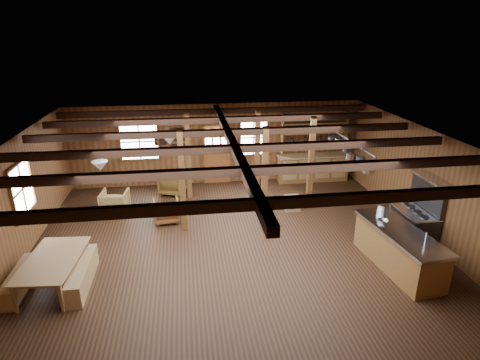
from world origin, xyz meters
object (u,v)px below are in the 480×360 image
object	(u,v)px
kitchen_island	(399,249)
armchair_a	(166,211)
armchair_c	(115,202)
armchair_b	(173,183)
commercial_range	(414,218)
dining_table	(56,273)

from	to	relation	value
kitchen_island	armchair_a	xyz separation A→B (m)	(-5.30, 3.13, -0.15)
armchair_c	armchair_b	bearing A→B (deg)	-136.45
commercial_range	armchair_c	xyz separation A→B (m)	(-7.87, 2.72, -0.24)
dining_table	commercial_range	bearing A→B (deg)	-79.38
armchair_a	armchair_b	bearing A→B (deg)	-99.90
armchair_a	kitchen_island	bearing A→B (deg)	143.79
dining_table	armchair_a	world-z (taller)	dining_table
commercial_range	dining_table	world-z (taller)	commercial_range
armchair_b	commercial_range	bearing A→B (deg)	167.98
dining_table	kitchen_island	bearing A→B (deg)	-87.60
armchair_c	commercial_range	bearing A→B (deg)	166.75
kitchen_island	armchair_c	distance (m)	7.86
dining_table	armchair_c	distance (m)	3.65
kitchen_island	dining_table	world-z (taller)	kitchen_island
commercial_range	armchair_a	bearing A→B (deg)	162.96
commercial_range	armchair_c	bearing A→B (deg)	160.95
armchair_b	armchair_c	distance (m)	2.12
commercial_range	armchair_a	xyz separation A→B (m)	(-6.35, 1.95, -0.27)
armchair_a	armchair_c	size ratio (longest dim) A/B	0.93
commercial_range	dining_table	bearing A→B (deg)	-174.22
kitchen_island	commercial_range	size ratio (longest dim) A/B	1.45
armchair_b	armchair_a	bearing A→B (deg)	106.68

